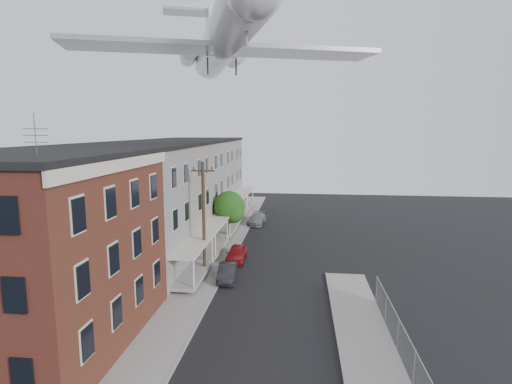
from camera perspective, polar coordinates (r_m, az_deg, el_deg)
sidewalk_left at (r=38.31m, az=-5.03°, el=-8.40°), size 3.00×62.00×0.12m
sidewalk_right at (r=21.45m, az=16.55°, el=-23.44°), size 3.00×26.00×0.12m
curb_left at (r=38.05m, az=-2.87°, el=-8.48°), size 0.15×62.00×0.14m
curb_right at (r=21.25m, az=12.35°, el=-23.58°), size 0.15×26.00×0.14m
corner_building at (r=24.21m, az=-29.08°, el=-7.22°), size 10.31×12.30×12.15m
row_house_a at (r=32.15m, az=-19.24°, el=-2.90°), size 11.98×7.00×10.30m
row_house_b at (r=38.47m, az=-14.76°, el=-0.83°), size 11.98×7.00×10.30m
row_house_c at (r=44.98m, az=-11.57°, el=0.65°), size 11.98×7.00×10.30m
row_house_d at (r=51.63m, az=-9.19°, el=1.75°), size 11.98×7.00×10.30m
row_house_e at (r=58.35m, az=-7.36°, el=2.60°), size 11.98×7.00×10.30m
chainlink_fence at (r=20.45m, az=21.67°, el=-22.38°), size 0.06×18.06×1.90m
utility_pole at (r=31.49m, az=-7.48°, el=-3.56°), size 1.80×0.26×9.00m
street_tree at (r=41.18m, az=-3.71°, el=-2.30°), size 3.22×3.20×5.20m
car_near at (r=35.45m, az=-2.80°, el=-8.77°), size 1.63×3.97×1.35m
car_mid at (r=31.27m, az=-4.14°, el=-11.35°), size 1.63×3.81×1.22m
car_far at (r=48.87m, az=0.12°, el=-3.87°), size 2.10×4.56×1.29m
airplane at (r=39.65m, az=-4.85°, el=20.69°), size 27.21×31.14×9.03m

